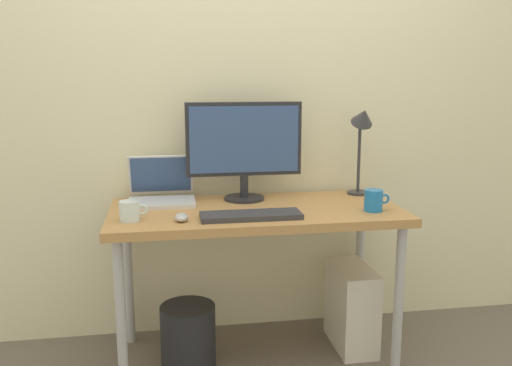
{
  "coord_description": "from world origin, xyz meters",
  "views": [
    {
      "loc": [
        -0.41,
        -2.45,
        1.36
      ],
      "look_at": [
        0.0,
        0.0,
        0.87
      ],
      "focal_mm": 38.3,
      "sensor_mm": 36.0,
      "label": 1
    }
  ],
  "objects": [
    {
      "name": "mouse",
      "position": [
        -0.35,
        -0.18,
        0.77
      ],
      "size": [
        0.06,
        0.09,
        0.03
      ],
      "primitive_type": "ellipsoid",
      "color": "#B2B2B7",
      "rests_on": "desk"
    },
    {
      "name": "desk_lamp",
      "position": [
        0.58,
        0.19,
        1.09
      ],
      "size": [
        0.11,
        0.16,
        0.47
      ],
      "color": "#333338",
      "rests_on": "desk"
    },
    {
      "name": "computer_tower",
      "position": [
        0.5,
        0.03,
        0.21
      ],
      "size": [
        0.18,
        0.36,
        0.42
      ],
      "primitive_type": "cube",
      "color": "silver",
      "rests_on": "ground_plane"
    },
    {
      "name": "wastebasket",
      "position": [
        -0.33,
        -0.04,
        0.15
      ],
      "size": [
        0.26,
        0.26,
        0.3
      ],
      "primitive_type": "cylinder",
      "color": "#232328",
      "rests_on": "ground_plane"
    },
    {
      "name": "keyboard",
      "position": [
        -0.05,
        -0.18,
        0.76
      ],
      "size": [
        0.44,
        0.14,
        0.02
      ],
      "primitive_type": "cube",
      "color": "#333338",
      "rests_on": "desk"
    },
    {
      "name": "laptop",
      "position": [
        -0.44,
        0.21,
        0.81
      ],
      "size": [
        0.32,
        0.29,
        0.22
      ],
      "color": "silver",
      "rests_on": "desk"
    },
    {
      "name": "back_wall",
      "position": [
        0.0,
        0.38,
        1.3
      ],
      "size": [
        4.4,
        0.04,
        2.6
      ],
      "primitive_type": "cube",
      "color": "beige",
      "rests_on": "ground_plane"
    },
    {
      "name": "coffee_mug",
      "position": [
        0.52,
        -0.14,
        0.8
      ],
      "size": [
        0.12,
        0.08,
        0.1
      ],
      "color": "#1E72BF",
      "rests_on": "desk"
    },
    {
      "name": "monitor",
      "position": [
        -0.03,
        0.18,
        1.03
      ],
      "size": [
        0.57,
        0.2,
        0.48
      ],
      "color": "#232328",
      "rests_on": "desk"
    },
    {
      "name": "glass_cup",
      "position": [
        -0.57,
        -0.13,
        0.79
      ],
      "size": [
        0.12,
        0.09,
        0.09
      ],
      "color": "silver",
      "rests_on": "desk"
    },
    {
      "name": "ground_plane",
      "position": [
        0.0,
        0.0,
        0.0
      ],
      "size": [
        6.0,
        6.0,
        0.0
      ],
      "primitive_type": "plane",
      "color": "#665B51"
    },
    {
      "name": "desk",
      "position": [
        0.0,
        0.0,
        0.68
      ],
      "size": [
        1.35,
        0.63,
        0.75
      ],
      "color": "#B7844C",
      "rests_on": "ground_plane"
    }
  ]
}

